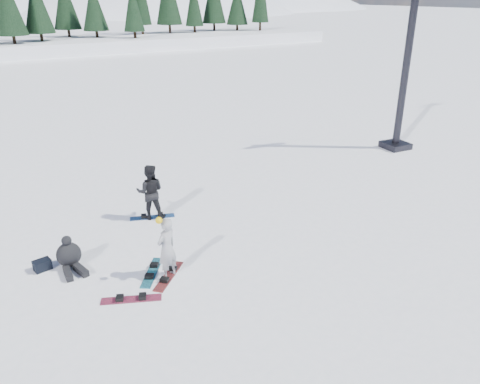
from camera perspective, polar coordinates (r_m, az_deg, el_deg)
name	(u,v)px	position (r m, az deg, el deg)	size (l,w,h in m)	color
ground	(200,255)	(13.90, -4.85, -7.61)	(420.00, 420.00, 0.00)	white
lift_tower	(404,84)	(23.70, 19.33, 12.31)	(2.13, 1.25, 7.70)	black
snowboarder_woman	(167,248)	(12.56, -8.93, -6.77)	(0.76, 0.65, 1.90)	#A4A5AA
snowboarder_man	(150,192)	(15.90, -10.89, 0.02)	(0.93, 0.72, 1.91)	black
seated_rider	(69,256)	(13.92, -20.09, -7.31)	(0.74, 1.16, 0.95)	black
gear_bag	(42,265)	(14.19, -22.96, -8.20)	(0.45, 0.30, 0.30)	black
snowboard_woman	(169,276)	(13.02, -8.69, -10.09)	(1.50, 0.28, 0.03)	maroon
snowboard_man	(152,217)	(16.29, -10.64, -3.02)	(1.50, 0.28, 0.03)	#1A4C94
snowboard_loose_a	(152,272)	(13.25, -10.69, -9.61)	(1.50, 0.28, 0.03)	teal
snowboard_loose_b	(131,299)	(12.32, -13.10, -12.62)	(1.50, 0.28, 0.03)	#A02241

